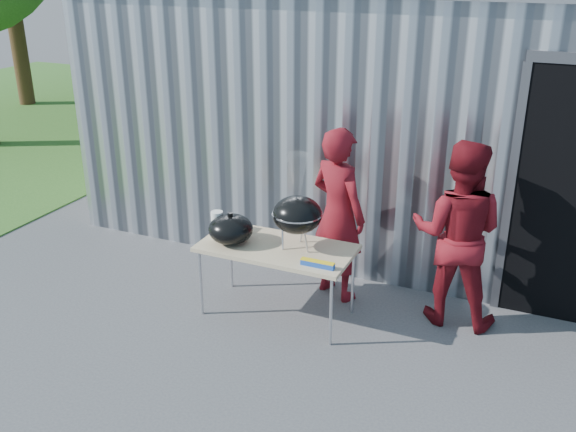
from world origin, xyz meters
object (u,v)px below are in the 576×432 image
at_px(folding_table, 277,250).
at_px(kettle_grill, 297,208).
at_px(person_cook, 338,214).
at_px(person_bystander, 457,234).

bearing_deg(folding_table, kettle_grill, 14.06).
xyz_separation_m(folding_table, kettle_grill, (0.19, 0.05, 0.45)).
distance_m(person_cook, person_bystander, 1.21).
distance_m(kettle_grill, person_bystander, 1.55).
bearing_deg(folding_table, person_bystander, 20.94).
bearing_deg(kettle_grill, folding_table, -165.94).
height_order(kettle_grill, person_bystander, person_bystander).
height_order(folding_table, person_cook, person_cook).
xyz_separation_m(folding_table, person_cook, (0.40, 0.63, 0.20)).
bearing_deg(folding_table, person_cook, 57.74).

